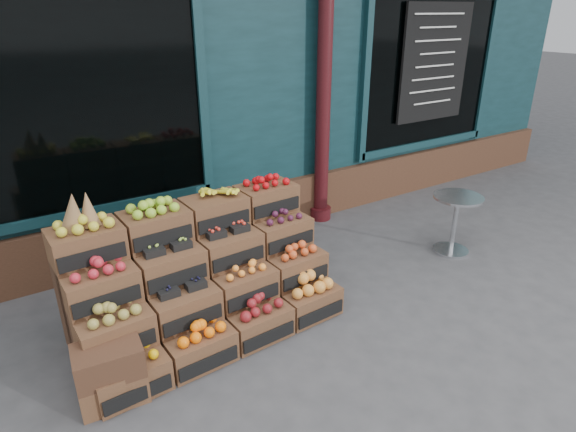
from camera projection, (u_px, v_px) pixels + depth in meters
ground at (349, 323)px, 4.35m from camera, size 60.00×60.00×0.00m
shop_facade at (141, 24)px, 7.33m from camera, size 12.00×6.24×4.80m
crate_display at (202, 281)px, 4.20m from camera, size 2.25×1.17×1.38m
spare_crates at (111, 374)px, 3.42m from camera, size 0.49×0.36×0.46m
bistro_table at (455, 217)px, 5.46m from camera, size 0.55×0.55×0.69m
shopkeeper at (122, 168)px, 5.69m from camera, size 0.66×0.44×1.77m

